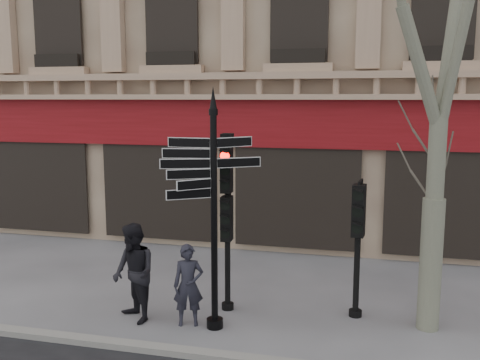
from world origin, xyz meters
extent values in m
plane|color=#5A5A5F|center=(0.00, 0.00, 0.00)|extent=(80.00, 80.00, 0.00)
cube|color=gray|center=(0.00, -1.40, 0.06)|extent=(80.00, 0.25, 0.12)
cube|color=#690A0D|center=(0.00, 4.88, 3.60)|extent=(28.00, 0.25, 1.30)
cube|color=tan|center=(0.00, 4.65, 4.57)|extent=(28.00, 0.35, 0.74)
cylinder|color=black|center=(-0.80, -0.21, 1.99)|extent=(0.12, 0.12, 3.97)
cylinder|color=black|center=(-0.80, -0.21, 0.09)|extent=(0.31, 0.31, 0.18)
cone|color=black|center=(-0.80, -0.21, 4.28)|extent=(0.13, 0.13, 0.40)
cylinder|color=black|center=(-0.80, 0.71, 1.65)|extent=(0.11, 0.11, 3.30)
cylinder|color=black|center=(-0.80, 0.71, 0.07)|extent=(0.25, 0.25, 0.13)
cube|color=black|center=(-0.80, 0.71, 1.91)|extent=(0.41, 0.30, 0.90)
cube|color=black|center=(-0.80, 0.71, 2.88)|extent=(0.41, 0.30, 0.90)
sphere|color=#FF0C05|center=(-0.80, 0.71, 3.12)|extent=(0.19, 0.19, 0.19)
cube|color=black|center=(-0.80, 0.71, 3.50)|extent=(0.22, 0.27, 0.19)
cylinder|color=black|center=(1.74, 0.97, 1.33)|extent=(0.13, 0.13, 2.65)
cylinder|color=black|center=(1.74, 0.97, 0.07)|extent=(0.28, 0.28, 0.15)
cube|color=black|center=(1.74, 0.97, 2.15)|extent=(0.48, 0.36, 1.01)
cylinder|color=gray|center=(3.08, 0.73, 1.24)|extent=(0.41, 0.41, 2.48)
cylinder|color=gray|center=(3.08, 0.73, 3.15)|extent=(0.32, 0.32, 1.58)
imported|color=#20202B|center=(-1.32, -0.19, 0.78)|extent=(0.66, 0.53, 1.56)
imported|color=black|center=(-2.39, -0.28, 0.96)|extent=(1.18, 1.16, 1.91)
camera|label=1|loc=(1.96, -9.32, 4.28)|focal=40.00mm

